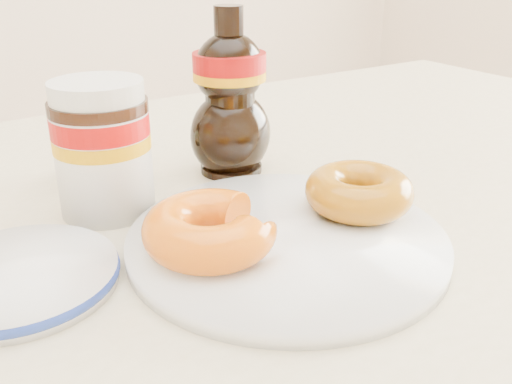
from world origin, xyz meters
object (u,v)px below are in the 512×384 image
donut_whole (359,191)px  dining_table (289,260)px  donut_bitten (210,229)px  nutella_jar (102,143)px  syrup_bottle (230,93)px  dark_jar (91,141)px  blue_rim_saucer (19,276)px  plate (287,240)px

donut_whole → dining_table: bearing=99.0°
donut_bitten → nutella_jar: (-0.04, 0.15, 0.04)m
nutella_jar → syrup_bottle: 0.16m
dining_table → syrup_bottle: syrup_bottle is taller
dark_jar → blue_rim_saucer: (-0.12, -0.19, -0.03)m
plate → blue_rim_saucer: blue_rim_saucer is taller
dining_table → donut_bitten: 0.20m
nutella_jar → dark_jar: size_ratio=1.49×
plate → dark_jar: size_ratio=3.17×
dining_table → nutella_jar: (-0.18, 0.06, 0.15)m
dining_table → dark_jar: 0.26m
dark_jar → donut_bitten: bearing=-85.4°
nutella_jar → blue_rim_saucer: (-0.11, -0.10, -0.06)m
nutella_jar → plate: bearing=-56.4°
blue_rim_saucer → dining_table: bearing=6.4°
syrup_bottle → dark_jar: (-0.14, 0.07, -0.05)m
plate → syrup_bottle: syrup_bottle is taller
dining_table → blue_rim_saucer: 0.30m
donut_whole → blue_rim_saucer: (-0.30, 0.06, -0.02)m
donut_bitten → donut_whole: bearing=-26.0°
donut_whole → syrup_bottle: (-0.03, 0.18, 0.06)m
dining_table → syrup_bottle: size_ratio=7.49×
donut_bitten → donut_whole: 0.16m
plate → syrup_bottle: 0.21m
blue_rim_saucer → donut_bitten: bearing=-20.2°
dining_table → dark_jar: (-0.16, 0.16, 0.13)m
dining_table → donut_bitten: size_ratio=12.65×
dark_jar → blue_rim_saucer: bearing=-122.5°
dining_table → donut_bitten: bearing=-149.5°
dining_table → syrup_bottle: 0.20m
dining_table → blue_rim_saucer: (-0.28, -0.03, 0.09)m
plate → blue_rim_saucer: size_ratio=1.80×
dark_jar → nutella_jar: bearing=-99.5°
plate → syrup_bottle: (0.05, 0.19, 0.09)m
donut_bitten → nutella_jar: size_ratio=0.84×
blue_rim_saucer → donut_whole: bearing=-10.9°
donut_bitten → syrup_bottle: bearing=31.0°
nutella_jar → syrup_bottle: (0.16, 0.03, 0.02)m
nutella_jar → dark_jar: nutella_jar is taller
donut_bitten → donut_whole: donut_bitten is taller
nutella_jar → dark_jar: bearing=80.5°
syrup_bottle → blue_rim_saucer: (-0.26, -0.12, -0.08)m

